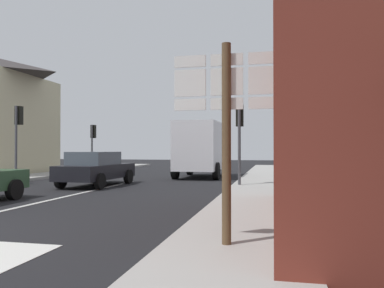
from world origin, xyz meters
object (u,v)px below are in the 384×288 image
(delivery_truck, at_px, (201,148))
(traffic_light_far_left, at_px, (93,137))
(route_sign_post, at_px, (227,122))
(traffic_light_near_right, at_px, (240,126))
(sedan_far, at_px, (96,168))
(traffic_light_near_left, at_px, (18,126))

(delivery_truck, relative_size, traffic_light_far_left, 1.55)
(route_sign_post, bearing_deg, delivery_truck, 102.28)
(route_sign_post, height_order, traffic_light_near_right, traffic_light_near_right)
(route_sign_post, distance_m, traffic_light_far_left, 21.64)
(sedan_far, bearing_deg, traffic_light_near_left, 166.70)
(traffic_light_near_right, distance_m, traffic_light_far_left, 13.68)
(traffic_light_far_left, bearing_deg, traffic_light_near_left, -90.00)
(traffic_light_far_left, bearing_deg, delivery_truck, -21.08)
(traffic_light_near_left, bearing_deg, sedan_far, -13.30)
(delivery_truck, bearing_deg, traffic_light_near_right, -63.57)
(delivery_truck, distance_m, route_sign_post, 15.55)
(sedan_far, bearing_deg, route_sign_post, -54.08)
(route_sign_post, height_order, traffic_light_near_left, traffic_light_near_left)
(delivery_truck, relative_size, traffic_light_near_left, 1.37)
(sedan_far, bearing_deg, delivery_truck, 58.76)
(traffic_light_near_right, relative_size, traffic_light_far_left, 1.05)
(sedan_far, relative_size, traffic_light_near_left, 1.16)
(sedan_far, distance_m, traffic_light_near_left, 5.17)
(route_sign_post, height_order, traffic_light_far_left, traffic_light_far_left)
(sedan_far, relative_size, route_sign_post, 1.33)
(traffic_light_near_right, bearing_deg, sedan_far, -175.22)
(sedan_far, relative_size, traffic_light_far_left, 1.32)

